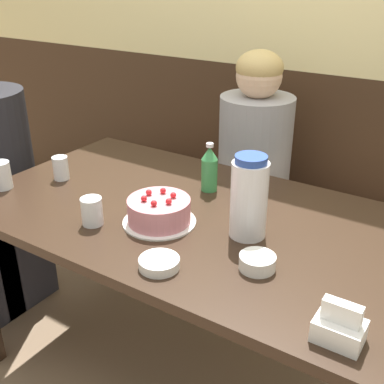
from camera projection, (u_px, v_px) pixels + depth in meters
ground_plane at (188, 370)px, 1.98m from camera, size 12.00×12.00×0.00m
back_wall at (311, 26)px, 2.24m from camera, size 4.80×0.04×2.50m
bench_seat at (275, 238)px, 2.52m from camera, size 2.06×0.38×0.43m
dining_table at (187, 232)px, 1.70m from camera, size 1.53×0.88×0.74m
birthday_cake at (159, 211)px, 1.57m from camera, size 0.24×0.24×0.10m
water_pitcher at (249, 197)px, 1.46m from camera, size 0.11×0.11×0.27m
soju_bottle at (209, 168)px, 1.78m from camera, size 0.06×0.06×0.19m
napkin_holder at (339, 327)px, 1.07m from camera, size 0.11×0.08×0.11m
bowl_soup_white at (159, 263)px, 1.35m from camera, size 0.12×0.12×0.03m
bowl_rice_small at (257, 262)px, 1.34m from camera, size 0.10×0.10×0.04m
glass_water_tall at (61, 168)px, 1.89m from camera, size 0.06×0.06×0.09m
glass_tumbler_short at (92, 211)px, 1.56m from camera, size 0.07×0.07×0.09m
glass_shot_small at (1, 175)px, 1.81m from camera, size 0.08×0.08×0.10m
person_pale_blue_shirt at (253, 180)px, 2.31m from camera, size 0.34×0.34×1.18m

